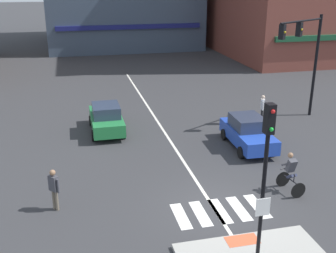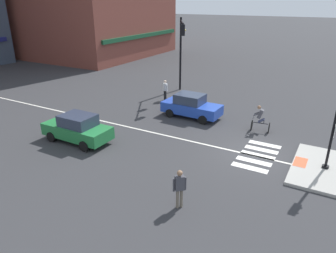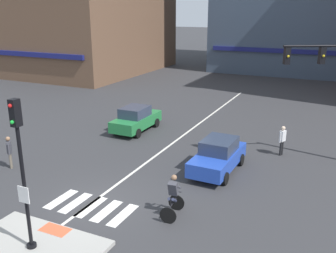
# 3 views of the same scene
# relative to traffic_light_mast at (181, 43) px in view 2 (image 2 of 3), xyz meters

# --- Properties ---
(ground_plane) EXTENTS (300.00, 300.00, 0.00)m
(ground_plane) POSITION_rel_traffic_light_mast_xyz_m (-8.47, -8.75, -4.36)
(ground_plane) COLOR #333335
(traffic_island) EXTENTS (4.65, 2.96, 0.15)m
(traffic_island) POSITION_rel_traffic_light_mast_xyz_m (-8.47, -12.26, -4.28)
(traffic_island) COLOR #A3A099
(traffic_island) RESTS_ON ground
(tactile_pad_front) EXTENTS (1.10, 0.60, 0.01)m
(tactile_pad_front) POSITION_rel_traffic_light_mast_xyz_m (-8.47, -11.14, -4.20)
(tactile_pad_front) COLOR #DB5B38
(tactile_pad_front) RESTS_ON traffic_island
(crosswalk_stripe_a) EXTENTS (0.44, 1.80, 0.01)m
(crosswalk_stripe_a) POSITION_rel_traffic_light_mast_xyz_m (-10.01, -9.02, -4.35)
(crosswalk_stripe_a) COLOR silver
(crosswalk_stripe_a) RESTS_ON ground
(crosswalk_stripe_b) EXTENTS (0.44, 1.80, 0.01)m
(crosswalk_stripe_b) POSITION_rel_traffic_light_mast_xyz_m (-9.24, -9.02, -4.35)
(crosswalk_stripe_b) COLOR silver
(crosswalk_stripe_b) RESTS_ON ground
(crosswalk_stripe_c) EXTENTS (0.44, 1.80, 0.01)m
(crosswalk_stripe_c) POSITION_rel_traffic_light_mast_xyz_m (-8.47, -9.02, -4.35)
(crosswalk_stripe_c) COLOR silver
(crosswalk_stripe_c) RESTS_ON ground
(crosswalk_stripe_d) EXTENTS (0.44, 1.80, 0.01)m
(crosswalk_stripe_d) POSITION_rel_traffic_light_mast_xyz_m (-7.70, -9.02, -4.35)
(crosswalk_stripe_d) COLOR silver
(crosswalk_stripe_d) RESTS_ON ground
(crosswalk_stripe_e) EXTENTS (0.44, 1.80, 0.01)m
(crosswalk_stripe_e) POSITION_rel_traffic_light_mast_xyz_m (-6.93, -9.02, -4.35)
(crosswalk_stripe_e) COLOR silver
(crosswalk_stripe_e) RESTS_ON ground
(lane_centre_line) EXTENTS (0.14, 28.00, 0.01)m
(lane_centre_line) POSITION_rel_traffic_light_mast_xyz_m (-8.62, 1.25, -4.35)
(lane_centre_line) COLOR silver
(lane_centre_line) RESTS_ON ground
(traffic_light_mast) EXTENTS (3.85, 2.29, 6.30)m
(traffic_light_mast) POSITION_rel_traffic_light_mast_xyz_m (0.00, 0.00, 0.00)
(traffic_light_mast) COLOR black
(traffic_light_mast) RESTS_ON ground
(car_green_westbound_far) EXTENTS (1.86, 4.11, 1.64)m
(car_green_westbound_far) POSITION_rel_traffic_light_mast_xyz_m (-11.83, 0.57, -3.55)
(car_green_westbound_far) COLOR #237A3D
(car_green_westbound_far) RESTS_ON ground
(car_blue_eastbound_mid) EXTENTS (1.94, 4.15, 1.64)m
(car_blue_eastbound_mid) POSITION_rel_traffic_light_mast_xyz_m (-4.91, -3.37, -3.55)
(car_blue_eastbound_mid) COLOR #2347B7
(car_blue_eastbound_mid) RESTS_ON ground
(cyclist) EXTENTS (0.78, 1.16, 1.68)m
(cyclist) POSITION_rel_traffic_light_mast_xyz_m (-5.15, -8.21, -3.48)
(cyclist) COLOR black
(cyclist) RESTS_ON ground
(pedestrian_at_curb_left) EXTENTS (0.41, 0.43, 1.67)m
(pedestrian_at_curb_left) POSITION_rel_traffic_light_mast_xyz_m (-14.52, -7.46, -3.37)
(pedestrian_at_curb_left) COLOR #6B6051
(pedestrian_at_curb_left) RESTS_ON ground
(pedestrian_waiting_far_side) EXTENTS (0.34, 0.52, 1.67)m
(pedestrian_waiting_far_side) POSITION_rel_traffic_light_mast_xyz_m (-2.41, 0.17, -3.37)
(pedestrian_waiting_far_side) COLOR black
(pedestrian_waiting_far_side) RESTS_ON ground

